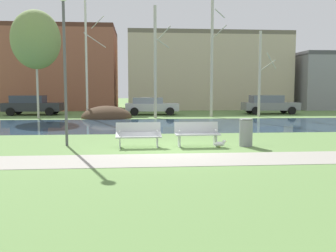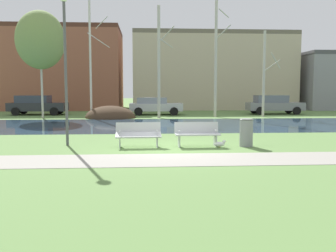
{
  "view_description": "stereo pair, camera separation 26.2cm",
  "coord_description": "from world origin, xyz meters",
  "px_view_note": "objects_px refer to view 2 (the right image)",
  "views": [
    {
      "loc": [
        -1.13,
        -12.6,
        2.07
      ],
      "look_at": [
        0.01,
        0.75,
        0.73
      ],
      "focal_mm": 40.11,
      "sensor_mm": 36.0,
      "label": 1
    },
    {
      "loc": [
        -0.87,
        -12.62,
        2.07
      ],
      "look_at": [
        0.01,
        0.75,
        0.73
      ],
      "focal_mm": 40.11,
      "sensor_mm": 36.0,
      "label": 2
    }
  ],
  "objects_px": {
    "seagull": "(220,144)",
    "parked_hatch_third_grey": "(274,104)",
    "trash_bin": "(246,132)",
    "parked_van_nearest_dark": "(37,105)",
    "streetlamp": "(65,45)",
    "parked_sedan_second_silver": "(155,105)",
    "bench_left": "(138,134)",
    "bench_right": "(197,133)"
  },
  "relations": [
    {
      "from": "trash_bin",
      "to": "parked_hatch_third_grey",
      "type": "distance_m",
      "value": 18.27
    },
    {
      "from": "bench_left",
      "to": "parked_sedan_second_silver",
      "type": "xyz_separation_m",
      "value": [
        1.1,
        16.62,
        0.27
      ]
    },
    {
      "from": "trash_bin",
      "to": "streetlamp",
      "type": "distance_m",
      "value": 7.2
    },
    {
      "from": "bench_left",
      "to": "bench_right",
      "type": "bearing_deg",
      "value": 0.0
    },
    {
      "from": "bench_left",
      "to": "parked_van_nearest_dark",
      "type": "distance_m",
      "value": 19.08
    },
    {
      "from": "trash_bin",
      "to": "parked_van_nearest_dark",
      "type": "height_order",
      "value": "parked_van_nearest_dark"
    },
    {
      "from": "parked_sedan_second_silver",
      "to": "bench_right",
      "type": "bearing_deg",
      "value": -86.56
    },
    {
      "from": "parked_van_nearest_dark",
      "to": "parked_sedan_second_silver",
      "type": "xyz_separation_m",
      "value": [
        9.37,
        -0.56,
        -0.07
      ]
    },
    {
      "from": "seagull",
      "to": "parked_hatch_third_grey",
      "type": "relative_size",
      "value": 0.1
    },
    {
      "from": "trash_bin",
      "to": "streetlamp",
      "type": "xyz_separation_m",
      "value": [
        -6.46,
        0.68,
        3.11
      ]
    },
    {
      "from": "bench_right",
      "to": "parked_sedan_second_silver",
      "type": "distance_m",
      "value": 16.66
    },
    {
      "from": "bench_right",
      "to": "seagull",
      "type": "height_order",
      "value": "bench_right"
    },
    {
      "from": "parked_van_nearest_dark",
      "to": "bench_right",
      "type": "bearing_deg",
      "value": -58.89
    },
    {
      "from": "bench_left",
      "to": "parked_hatch_third_grey",
      "type": "bearing_deg",
      "value": 57.2
    },
    {
      "from": "bench_right",
      "to": "parked_hatch_third_grey",
      "type": "bearing_deg",
      "value": 62.55
    },
    {
      "from": "bench_right",
      "to": "streetlamp",
      "type": "bearing_deg",
      "value": 172.9
    },
    {
      "from": "seagull",
      "to": "parked_hatch_third_grey",
      "type": "height_order",
      "value": "parked_hatch_third_grey"
    },
    {
      "from": "streetlamp",
      "to": "parked_hatch_third_grey",
      "type": "bearing_deg",
      "value": 50.37
    },
    {
      "from": "trash_bin",
      "to": "bench_left",
      "type": "bearing_deg",
      "value": 178.6
    },
    {
      "from": "seagull",
      "to": "parked_hatch_third_grey",
      "type": "xyz_separation_m",
      "value": [
        7.95,
        17.09,
        0.67
      ]
    },
    {
      "from": "seagull",
      "to": "parked_van_nearest_dark",
      "type": "height_order",
      "value": "parked_van_nearest_dark"
    },
    {
      "from": "bench_right",
      "to": "trash_bin",
      "type": "xyz_separation_m",
      "value": [
        1.76,
        -0.09,
        0.04
      ]
    },
    {
      "from": "parked_van_nearest_dark",
      "to": "parked_hatch_third_grey",
      "type": "height_order",
      "value": "parked_van_nearest_dark"
    },
    {
      "from": "seagull",
      "to": "parked_hatch_third_grey",
      "type": "distance_m",
      "value": 18.87
    },
    {
      "from": "streetlamp",
      "to": "parked_sedan_second_silver",
      "type": "height_order",
      "value": "streetlamp"
    },
    {
      "from": "seagull",
      "to": "streetlamp",
      "type": "distance_m",
      "value": 6.55
    },
    {
      "from": "trash_bin",
      "to": "parked_hatch_third_grey",
      "type": "bearing_deg",
      "value": 67.59
    },
    {
      "from": "trash_bin",
      "to": "parked_van_nearest_dark",
      "type": "relative_size",
      "value": 0.22
    },
    {
      "from": "trash_bin",
      "to": "parked_hatch_third_grey",
      "type": "relative_size",
      "value": 0.22
    },
    {
      "from": "streetlamp",
      "to": "parked_sedan_second_silver",
      "type": "bearing_deg",
      "value": 77.01
    },
    {
      "from": "bench_right",
      "to": "parked_van_nearest_dark",
      "type": "relative_size",
      "value": 0.36
    },
    {
      "from": "streetlamp",
      "to": "parked_van_nearest_dark",
      "type": "xyz_separation_m",
      "value": [
        -5.67,
        16.6,
        -2.82
      ]
    },
    {
      "from": "parked_sedan_second_silver",
      "to": "streetlamp",
      "type": "bearing_deg",
      "value": -102.99
    },
    {
      "from": "parked_sedan_second_silver",
      "to": "parked_hatch_third_grey",
      "type": "relative_size",
      "value": 0.93
    },
    {
      "from": "seagull",
      "to": "streetlamp",
      "type": "relative_size",
      "value": 0.08
    },
    {
      "from": "parked_van_nearest_dark",
      "to": "streetlamp",
      "type": "bearing_deg",
      "value": -71.14
    },
    {
      "from": "trash_bin",
      "to": "parked_sedan_second_silver",
      "type": "relative_size",
      "value": 0.24
    },
    {
      "from": "parked_sedan_second_silver",
      "to": "parked_hatch_third_grey",
      "type": "distance_m",
      "value": 9.72
    },
    {
      "from": "parked_hatch_third_grey",
      "to": "trash_bin",
      "type": "bearing_deg",
      "value": -112.41
    },
    {
      "from": "bench_right",
      "to": "streetlamp",
      "type": "distance_m",
      "value": 5.69
    },
    {
      "from": "parked_van_nearest_dark",
      "to": "parked_hatch_third_grey",
      "type": "distance_m",
      "value": 19.1
    },
    {
      "from": "streetlamp",
      "to": "bench_left",
      "type": "bearing_deg",
      "value": -12.68
    }
  ]
}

